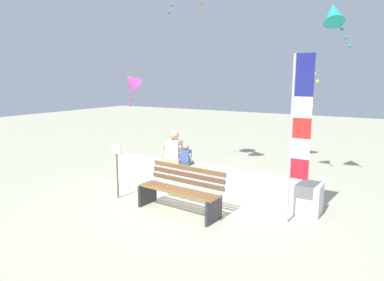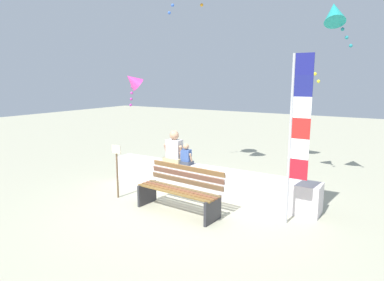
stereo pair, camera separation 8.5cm
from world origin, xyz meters
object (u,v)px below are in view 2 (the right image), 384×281
(park_bench, at_px, (180,191))
(kite_teal, at_px, (335,13))
(sign_post, at_px, (117,167))
(person_adult, at_px, (174,150))
(kite_yellow, at_px, (309,60))
(kite_magenta, at_px, (133,81))
(person_child, at_px, (186,156))
(flag_banner, at_px, (297,128))

(park_bench, xyz_separation_m, kite_teal, (2.13, 3.05, 3.63))
(park_bench, relative_size, sign_post, 1.51)
(kite_teal, height_order, sign_post, kite_teal)
(park_bench, relative_size, kite_teal, 1.64)
(park_bench, relative_size, person_adult, 2.29)
(park_bench, xyz_separation_m, kite_yellow, (1.52, 3.52, 2.65))
(park_bench, height_order, kite_magenta, kite_magenta)
(kite_magenta, bearing_deg, sign_post, -57.84)
(person_child, height_order, kite_yellow, kite_yellow)
(person_child, xyz_separation_m, kite_teal, (2.76, 1.83, 3.24))
(person_adult, relative_size, kite_yellow, 0.95)
(person_adult, relative_size, sign_post, 0.66)
(person_child, height_order, sign_post, sign_post)
(sign_post, bearing_deg, flag_banner, 9.41)
(flag_banner, relative_size, sign_post, 2.55)
(person_child, bearing_deg, park_bench, -62.33)
(person_child, xyz_separation_m, sign_post, (-0.98, -1.28, -0.10))
(person_adult, height_order, flag_banner, flag_banner)
(flag_banner, height_order, kite_magenta, flag_banner)
(kite_teal, xyz_separation_m, sign_post, (-3.74, -3.12, -3.34))
(park_bench, height_order, kite_teal, kite_teal)
(park_bench, distance_m, sign_post, 1.64)
(kite_teal, distance_m, sign_post, 5.91)
(kite_yellow, bearing_deg, person_child, -132.99)
(person_adult, bearing_deg, kite_teal, 30.69)
(kite_teal, relative_size, kite_yellow, 1.33)
(park_bench, distance_m, kite_magenta, 4.16)
(person_adult, bearing_deg, person_child, 0.06)
(kite_teal, distance_m, kite_yellow, 1.24)
(kite_teal, bearing_deg, kite_magenta, -168.68)
(flag_banner, bearing_deg, person_adult, 167.54)
(kite_magenta, relative_size, kite_yellow, 1.28)
(flag_banner, height_order, sign_post, flag_banner)
(person_adult, distance_m, kite_teal, 4.77)
(kite_teal, bearing_deg, flag_banner, -91.24)
(park_bench, distance_m, kite_teal, 5.19)
(kite_magenta, bearing_deg, kite_yellow, 18.48)
(kite_teal, bearing_deg, person_child, -146.39)
(person_child, bearing_deg, kite_teal, 33.61)
(park_bench, height_order, person_adult, person_adult)
(person_child, height_order, kite_teal, kite_teal)
(flag_banner, bearing_deg, person_child, 166.06)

